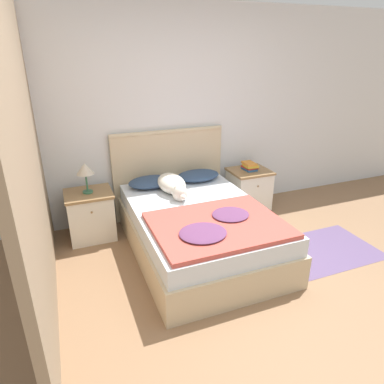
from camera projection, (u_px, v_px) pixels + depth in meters
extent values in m
plane|color=#896647|center=(255.00, 313.00, 2.85)|extent=(16.00, 16.00, 0.00)
cube|color=silver|center=(171.00, 116.00, 4.18)|extent=(9.00, 0.06, 2.55)
cube|color=gray|center=(28.00, 151.00, 2.73)|extent=(0.06, 3.10, 2.55)
cube|color=#C6B28E|center=(199.00, 237.00, 3.67)|extent=(1.35, 1.94, 0.33)
cube|color=silver|center=(199.00, 215.00, 3.57)|extent=(1.29, 1.88, 0.18)
cube|color=#C6B28E|center=(169.00, 174.00, 4.38)|extent=(1.43, 0.04, 1.10)
cylinder|color=#C6B28E|center=(168.00, 132.00, 4.17)|extent=(1.43, 0.06, 0.06)
cube|color=silver|center=(91.00, 216.00, 3.91)|extent=(0.49, 0.43, 0.53)
cube|color=#937047|center=(88.00, 194.00, 3.80)|extent=(0.52, 0.46, 0.03)
sphere|color=#937047|center=(92.00, 212.00, 3.66)|extent=(0.02, 0.02, 0.02)
cube|color=silver|center=(248.00, 191.00, 4.61)|extent=(0.49, 0.43, 0.53)
cube|color=#937047|center=(250.00, 171.00, 4.51)|extent=(0.52, 0.46, 0.03)
sphere|color=#937047|center=(258.00, 186.00, 4.36)|extent=(0.02, 0.02, 0.02)
ellipsoid|color=navy|center=(151.00, 182.00, 4.06)|extent=(0.54, 0.34, 0.12)
ellipsoid|color=navy|center=(198.00, 176.00, 4.26)|extent=(0.54, 0.34, 0.12)
cube|color=#BC4C42|center=(218.00, 225.00, 3.15)|extent=(1.20, 0.95, 0.04)
ellipsoid|color=#663860|center=(203.00, 233.00, 2.94)|extent=(0.42, 0.38, 0.04)
ellipsoid|color=#663860|center=(231.00, 214.00, 3.27)|extent=(0.36, 0.33, 0.03)
ellipsoid|color=silver|center=(171.00, 183.00, 3.93)|extent=(0.30, 0.51, 0.19)
sphere|color=silver|center=(180.00, 193.00, 3.68)|extent=(0.17, 0.17, 0.17)
ellipsoid|color=silver|center=(182.00, 197.00, 3.62)|extent=(0.08, 0.09, 0.07)
cone|color=silver|center=(175.00, 188.00, 3.65)|extent=(0.05, 0.05, 0.06)
cone|color=silver|center=(184.00, 187.00, 3.68)|extent=(0.05, 0.05, 0.06)
ellipsoid|color=silver|center=(169.00, 181.00, 4.15)|extent=(0.16, 0.23, 0.07)
cube|color=#285689|center=(249.00, 169.00, 4.51)|extent=(0.16, 0.20, 0.03)
cube|color=#AD2D28|center=(250.00, 167.00, 4.51)|extent=(0.17, 0.20, 0.02)
cube|color=gold|center=(250.00, 165.00, 4.49)|extent=(0.18, 0.20, 0.03)
cube|color=orange|center=(249.00, 163.00, 4.48)|extent=(0.14, 0.20, 0.02)
cylinder|color=#336B4C|center=(88.00, 192.00, 3.79)|extent=(0.11, 0.11, 0.02)
cylinder|color=#336B4C|center=(87.00, 183.00, 3.75)|extent=(0.02, 0.02, 0.20)
cone|color=beige|center=(85.00, 169.00, 3.69)|extent=(0.19, 0.19, 0.12)
cube|color=#604C75|center=(324.00, 250.00, 3.74)|extent=(1.11, 0.78, 0.00)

